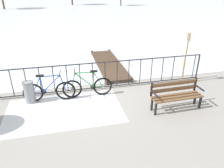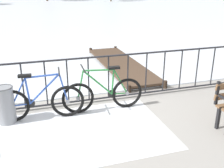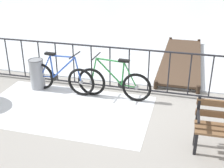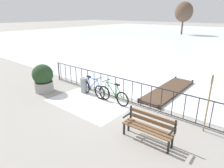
# 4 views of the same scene
# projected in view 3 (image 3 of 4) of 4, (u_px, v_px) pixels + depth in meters

# --- Properties ---
(ground_plane) EXTENTS (160.00, 160.00, 0.00)m
(ground_plane) POSITION_uv_depth(u_px,v_px,m) (119.00, 90.00, 7.15)
(ground_plane) COLOR #9E9991
(snow_patch) EXTENTS (3.54, 2.09, 0.01)m
(snow_patch) POSITION_uv_depth(u_px,v_px,m) (66.00, 109.00, 6.29)
(snow_patch) COLOR white
(snow_patch) RESTS_ON ground
(railing_fence) EXTENTS (9.06, 0.06, 1.07)m
(railing_fence) POSITION_uv_depth(u_px,v_px,m) (119.00, 68.00, 6.92)
(railing_fence) COLOR #232328
(railing_fence) RESTS_ON ground
(bicycle_near_railing) EXTENTS (1.71, 0.52, 0.97)m
(bicycle_near_railing) POSITION_uv_depth(u_px,v_px,m) (60.00, 77.00, 6.91)
(bicycle_near_railing) COLOR black
(bicycle_near_railing) RESTS_ON ground
(bicycle_second) EXTENTS (1.71, 0.52, 0.97)m
(bicycle_second) POSITION_uv_depth(u_px,v_px,m) (114.00, 83.00, 6.62)
(bicycle_second) COLOR black
(bicycle_second) RESTS_ON ground
(trash_bin) EXTENTS (0.35, 0.35, 0.73)m
(trash_bin) POSITION_uv_depth(u_px,v_px,m) (37.00, 74.00, 7.11)
(trash_bin) COLOR gray
(trash_bin) RESTS_ON ground
(wooden_dock) EXTENTS (1.10, 4.18, 0.20)m
(wooden_dock) POSITION_uv_depth(u_px,v_px,m) (181.00, 59.00, 8.85)
(wooden_dock) COLOR #4C3828
(wooden_dock) RESTS_ON ground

